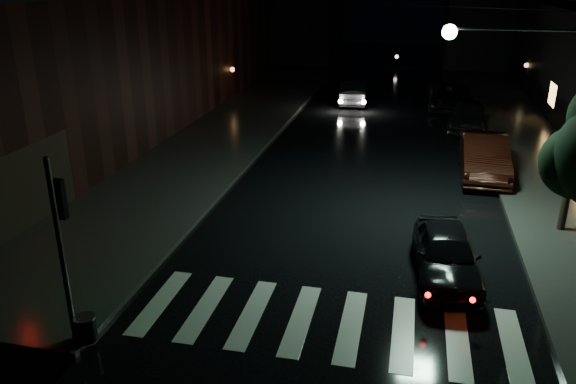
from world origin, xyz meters
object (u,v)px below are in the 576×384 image
Objects in this scene: parked_car_b at (484,156)px; oncoming_car at (353,92)px; parked_car_c at (469,116)px; parked_car_a at (446,253)px; parked_car_d at (449,96)px.

oncoming_car is at bearing 119.15° from parked_car_b.
oncoming_car reaches higher than parked_car_c.
parked_car_a reaches higher than parked_car_c.
parked_car_b is (1.80, 8.77, 0.14)m from parked_car_a.
parked_car_c is 1.02× the size of oncoming_car.
parked_car_b is 1.11× the size of oncoming_car.
oncoming_car is (-6.71, 4.77, 0.08)m from parked_car_c.
parked_car_d is at bearing 94.87° from parked_car_b.
parked_car_b reaches higher than oncoming_car.
parked_car_b is 7.89m from parked_car_c.
parked_car_d is (-0.80, 12.60, -0.07)m from parked_car_b.
oncoming_car is at bearing 152.19° from parked_car_c.
oncoming_car is (-4.91, 21.43, 0.06)m from parked_car_a.
parked_car_b reaches higher than parked_car_c.
parked_car_b is at bearing -87.03° from parked_car_d.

